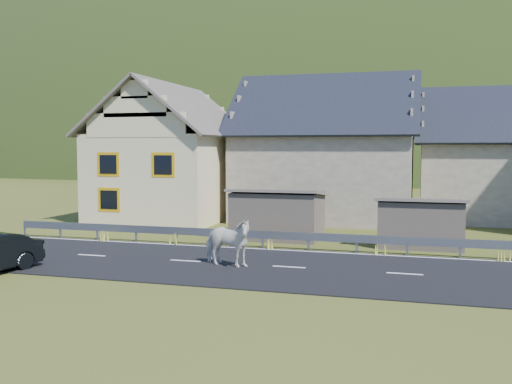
% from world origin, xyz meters
% --- Properties ---
extents(ground, '(160.00, 160.00, 0.00)m').
position_xyz_m(ground, '(0.00, 0.00, 0.00)').
color(ground, '#313E12').
rests_on(ground, ground).
extents(road, '(60.00, 7.00, 0.04)m').
position_xyz_m(road, '(0.00, 0.00, 0.02)').
color(road, black).
rests_on(road, ground).
extents(lane_markings, '(60.00, 6.60, 0.01)m').
position_xyz_m(lane_markings, '(0.00, 0.00, 0.04)').
color(lane_markings, silver).
rests_on(lane_markings, road).
extents(guardrail, '(28.10, 0.09, 0.75)m').
position_xyz_m(guardrail, '(-0.00, 3.68, 0.56)').
color(guardrail, '#93969B').
rests_on(guardrail, ground).
extents(shed_left, '(4.30, 3.30, 2.40)m').
position_xyz_m(shed_left, '(-2.00, 6.50, 1.10)').
color(shed_left, '#65574D').
rests_on(shed_left, ground).
extents(shed_right, '(3.80, 2.90, 2.20)m').
position_xyz_m(shed_right, '(4.50, 6.00, 1.00)').
color(shed_right, '#65574D').
rests_on(shed_right, ground).
extents(house_cream, '(7.80, 9.80, 8.30)m').
position_xyz_m(house_cream, '(-10.00, 12.00, 4.36)').
color(house_cream, beige).
rests_on(house_cream, ground).
extents(house_stone_a, '(10.80, 9.80, 8.90)m').
position_xyz_m(house_stone_a, '(-1.00, 15.00, 4.63)').
color(house_stone_a, tan).
rests_on(house_stone_a, ground).
extents(house_stone_b, '(9.80, 8.80, 8.10)m').
position_xyz_m(house_stone_b, '(9.00, 17.00, 4.24)').
color(house_stone_b, tan).
rests_on(house_stone_b, ground).
extents(mountain, '(440.00, 280.00, 260.00)m').
position_xyz_m(mountain, '(5.00, 180.00, -20.00)').
color(mountain, '#23340E').
rests_on(mountain, ground).
extents(conifer_patch, '(76.00, 50.00, 28.00)m').
position_xyz_m(conifer_patch, '(-55.00, 110.00, 6.00)').
color(conifer_patch, black).
rests_on(conifer_patch, ground).
extents(horse, '(1.40, 2.25, 1.76)m').
position_xyz_m(horse, '(-2.19, -0.46, 0.92)').
color(horse, silver).
rests_on(horse, road).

